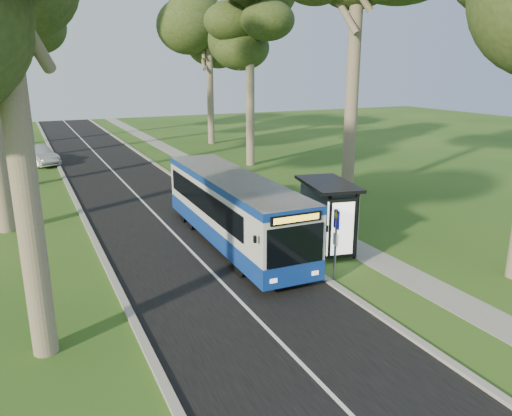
{
  "coord_description": "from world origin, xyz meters",
  "views": [
    {
      "loc": [
        -9.47,
        -17.34,
        7.52
      ],
      "look_at": [
        -0.56,
        1.44,
        1.6
      ],
      "focal_mm": 35.0,
      "sensor_mm": 36.0,
      "label": 1
    }
  ],
  "objects_px": {
    "car_white": "(38,153)",
    "car_silver": "(37,156)",
    "bus_shelter": "(337,204)",
    "bus": "(233,209)",
    "litter_bin": "(285,224)",
    "bus_stop_sign": "(336,237)"
  },
  "relations": [
    {
      "from": "bus_shelter",
      "to": "bus_stop_sign",
      "type": "bearing_deg",
      "value": -113.44
    },
    {
      "from": "litter_bin",
      "to": "car_silver",
      "type": "height_order",
      "value": "car_silver"
    },
    {
      "from": "litter_bin",
      "to": "car_silver",
      "type": "xyz_separation_m",
      "value": [
        -9.5,
        23.24,
        0.22
      ]
    },
    {
      "from": "litter_bin",
      "to": "car_silver",
      "type": "relative_size",
      "value": 0.23
    },
    {
      "from": "bus",
      "to": "bus_shelter",
      "type": "xyz_separation_m",
      "value": [
        3.52,
        -2.71,
        0.49
      ]
    },
    {
      "from": "bus_stop_sign",
      "to": "car_silver",
      "type": "relative_size",
      "value": 0.59
    },
    {
      "from": "bus_shelter",
      "to": "litter_bin",
      "type": "height_order",
      "value": "bus_shelter"
    },
    {
      "from": "car_white",
      "to": "car_silver",
      "type": "height_order",
      "value": "car_silver"
    },
    {
      "from": "bus",
      "to": "car_silver",
      "type": "distance_m",
      "value": 24.29
    },
    {
      "from": "bus",
      "to": "bus_stop_sign",
      "type": "bearing_deg",
      "value": -69.81
    },
    {
      "from": "bus_shelter",
      "to": "car_silver",
      "type": "bearing_deg",
      "value": 123.04
    },
    {
      "from": "bus_stop_sign",
      "to": "litter_bin",
      "type": "bearing_deg",
      "value": 88.16
    },
    {
      "from": "bus",
      "to": "litter_bin",
      "type": "distance_m",
      "value": 2.82
    },
    {
      "from": "bus_shelter",
      "to": "bus",
      "type": "bearing_deg",
      "value": 153.69
    },
    {
      "from": "bus_stop_sign",
      "to": "car_white",
      "type": "relative_size",
      "value": 0.68
    },
    {
      "from": "bus",
      "to": "car_white",
      "type": "xyz_separation_m",
      "value": [
        -6.74,
        25.28,
        -0.89
      ]
    },
    {
      "from": "car_silver",
      "to": "bus",
      "type": "bearing_deg",
      "value": -96.27
    },
    {
      "from": "bus_stop_sign",
      "to": "car_white",
      "type": "height_order",
      "value": "bus_stop_sign"
    },
    {
      "from": "car_white",
      "to": "bus",
      "type": "bearing_deg",
      "value": -93.99
    },
    {
      "from": "bus_stop_sign",
      "to": "litter_bin",
      "type": "xyz_separation_m",
      "value": [
        0.82,
        5.24,
        -1.13
      ]
    },
    {
      "from": "bus_shelter",
      "to": "litter_bin",
      "type": "xyz_separation_m",
      "value": [
        -0.9,
        2.75,
        -1.52
      ]
    },
    {
      "from": "car_white",
      "to": "car_silver",
      "type": "relative_size",
      "value": 0.86
    }
  ]
}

